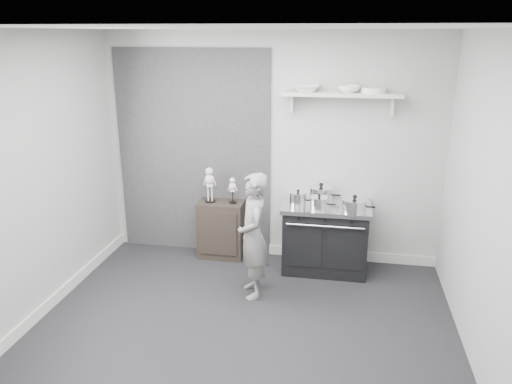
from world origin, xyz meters
TOP-DOWN VIEW (x-y plane):
  - ground at (0.00, 0.00)m, footprint 4.00×4.00m
  - room_shell at (-0.09, 0.15)m, footprint 4.02×3.62m
  - wall_shelf at (0.80, 1.68)m, footprint 1.30×0.26m
  - stove at (0.70, 1.48)m, footprint 1.00×0.62m
  - side_cabinet at (-0.57, 1.61)m, footprint 0.55×0.32m
  - child at (-0.02, 0.75)m, footprint 0.46×0.56m
  - pot_front_left at (0.38, 1.39)m, footprint 0.28×0.19m
  - pot_back_left at (0.62, 1.62)m, footprint 0.37×0.28m
  - pot_front_right at (1.00, 1.30)m, footprint 0.36×0.28m
  - pot_front_center at (0.62, 1.32)m, footprint 0.28×0.20m
  - skeleton_full at (-0.70, 1.61)m, footprint 0.14×0.09m
  - skeleton_torso at (-0.42, 1.61)m, footprint 0.10×0.07m
  - bowl_large at (0.41, 1.67)m, footprint 0.30×0.30m
  - bowl_small at (0.87, 1.67)m, footprint 0.23×0.23m
  - plate_stack at (1.14, 1.67)m, footprint 0.27×0.27m

SIDE VIEW (x-z plane):
  - ground at x=0.00m, z-range 0.00..0.00m
  - side_cabinet at x=-0.57m, z-range 0.00..0.71m
  - stove at x=0.70m, z-range 0.00..0.80m
  - child at x=-0.02m, z-range 0.00..1.33m
  - pot_front_center at x=0.62m, z-range 0.78..0.96m
  - pot_front_right at x=1.00m, z-range 0.78..0.97m
  - pot_front_left at x=0.38m, z-range 0.78..0.98m
  - pot_back_left at x=0.62m, z-range 0.78..0.99m
  - skeleton_torso at x=-0.42m, z-range 0.71..1.07m
  - skeleton_full at x=-0.70m, z-range 0.71..1.20m
  - room_shell at x=-0.09m, z-range 0.28..2.99m
  - wall_shelf at x=0.80m, z-range 1.89..2.13m
  - plate_stack at x=1.14m, z-range 2.04..2.10m
  - bowl_small at x=0.87m, z-range 2.04..2.11m
  - bowl_large at x=0.41m, z-range 2.04..2.11m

